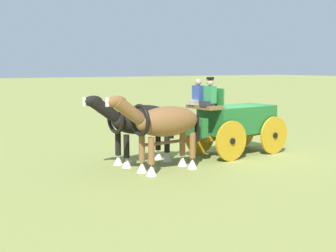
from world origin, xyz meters
The scene contains 4 objects.
ground_plane centered at (0.00, 0.00, 0.00)m, with size 220.00×220.00×0.00m, color olive.
show_wagon centered at (0.18, 0.02, 1.18)m, with size 5.63×1.93×2.69m.
draft_horse_near centered at (3.56, 0.99, 1.39)m, with size 3.17×1.08×2.26m.
draft_horse_off centered at (3.68, -0.30, 1.33)m, with size 3.21×1.11×2.20m.
Camera 1 is at (10.18, 12.20, 3.03)m, focal length 48.92 mm.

